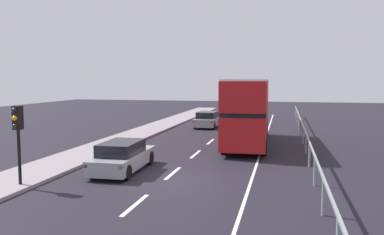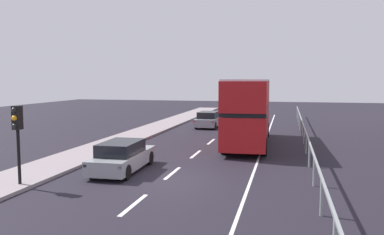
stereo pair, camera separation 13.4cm
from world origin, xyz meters
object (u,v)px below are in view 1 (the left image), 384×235
object	(u,v)px
hatchback_car_near	(123,157)
traffic_signal_pole	(18,126)
double_decker_bus_red	(248,110)
sedan_car_ahead	(208,120)

from	to	relation	value
hatchback_car_near	traffic_signal_pole	bearing A→B (deg)	-129.17
hatchback_car_near	traffic_signal_pole	distance (m)	4.80
double_decker_bus_red	hatchback_car_near	bearing A→B (deg)	-120.76
double_decker_bus_red	sedan_car_ahead	bearing A→B (deg)	114.62
traffic_signal_pole	sedan_car_ahead	size ratio (longest dim) A/B	0.73
hatchback_car_near	sedan_car_ahead	size ratio (longest dim) A/B	1.10
double_decker_bus_red	hatchback_car_near	xyz separation A→B (m)	(-4.84, -8.73, -1.57)
traffic_signal_pole	sedan_car_ahead	world-z (taller)	traffic_signal_pole
traffic_signal_pole	sedan_car_ahead	bearing A→B (deg)	80.75
sedan_car_ahead	traffic_signal_pole	bearing A→B (deg)	-97.66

